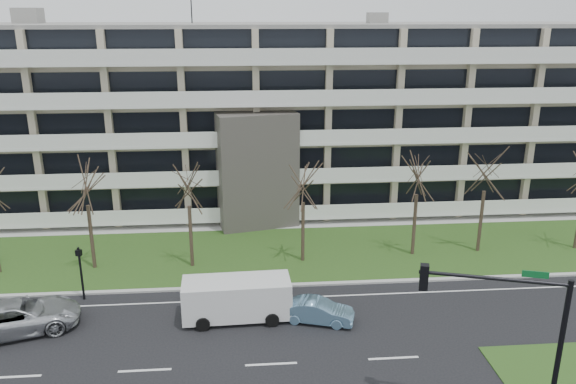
{
  "coord_description": "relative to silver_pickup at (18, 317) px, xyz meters",
  "views": [
    {
      "loc": [
        -1.11,
        -23.16,
        16.16
      ],
      "look_at": [
        1.64,
        10.0,
        5.48
      ],
      "focal_mm": 35.0,
      "sensor_mm": 36.0,
      "label": 1
    }
  ],
  "objects": [
    {
      "name": "traffic_signal",
      "position": [
        22.5,
        -8.45,
        3.5
      ],
      "size": [
        5.6,
        1.99,
        6.74
      ],
      "rotation": [
        0.0,
        0.0,
        -0.3
      ],
      "color": "black",
      "rests_on": "ground"
    },
    {
      "name": "grass_verge",
      "position": [
        13.15,
        8.95,
        -0.84
      ],
      "size": [
        90.0,
        10.0,
        0.06
      ],
      "primitive_type": "cube",
      "color": "#284F1A",
      "rests_on": "ground"
    },
    {
      "name": "tree_5",
      "position": [
        23.69,
        7.97,
        5.26
      ],
      "size": [
        3.94,
        3.94,
        7.88
      ],
      "color": "#382B21",
      "rests_on": "ground"
    },
    {
      "name": "tree_4",
      "position": [
        15.93,
        7.56,
        4.96
      ],
      "size": [
        3.75,
        3.75,
        7.5
      ],
      "color": "#382B21",
      "rests_on": "ground"
    },
    {
      "name": "white_van",
      "position": [
        11.59,
        0.41,
        0.5
      ],
      "size": [
        5.96,
        2.59,
        2.28
      ],
      "rotation": [
        0.0,
        0.0,
        0.03
      ],
      "color": "white",
      "rests_on": "ground"
    },
    {
      "name": "lane_edge_line",
      "position": [
        13.15,
        2.45,
        -0.86
      ],
      "size": [
        90.0,
        0.12,
        0.01
      ],
      "primitive_type": "cube",
      "color": "white",
      "rests_on": "ground"
    },
    {
      "name": "apartment_building",
      "position": [
        13.15,
        21.27,
        6.75
      ],
      "size": [
        60.5,
        15.1,
        18.75
      ],
      "color": "#C1B396",
      "rests_on": "ground"
    },
    {
      "name": "ground",
      "position": [
        13.15,
        -4.05,
        -0.87
      ],
      "size": [
        160.0,
        160.0,
        0.0
      ],
      "primitive_type": "plane",
      "color": "black",
      "rests_on": "ground"
    },
    {
      "name": "curb",
      "position": [
        13.15,
        3.95,
        -0.81
      ],
      "size": [
        90.0,
        0.35,
        0.12
      ],
      "primitive_type": "cube",
      "color": "#B2B2AD",
      "rests_on": "ground"
    },
    {
      "name": "tree_6",
      "position": [
        28.46,
        8.12,
        5.37
      ],
      "size": [
        4.01,
        4.01,
        8.02
      ],
      "color": "#382B21",
      "rests_on": "ground"
    },
    {
      "name": "tree_2",
      "position": [
        2.08,
        7.57,
        5.23
      ],
      "size": [
        3.92,
        3.92,
        7.85
      ],
      "color": "#382B21",
      "rests_on": "ground"
    },
    {
      "name": "tree_3",
      "position": [
        8.51,
        7.32,
        5.03
      ],
      "size": [
        3.79,
        3.79,
        7.58
      ],
      "color": "#382B21",
      "rests_on": "ground"
    },
    {
      "name": "grass_median",
      "position": [
        27.15,
        -6.05,
        -0.84
      ],
      "size": [
        7.0,
        5.0,
        0.06
      ],
      "primitive_type": "cube",
      "color": "#284F1A",
      "rests_on": "ground"
    },
    {
      "name": "sidewalk",
      "position": [
        13.15,
        14.45,
        -0.83
      ],
      "size": [
        90.0,
        2.0,
        0.08
      ],
      "primitive_type": "cube",
      "color": "#B2B2AD",
      "rests_on": "ground"
    },
    {
      "name": "blue_sedan",
      "position": [
        15.9,
        -0.35,
        -0.22
      ],
      "size": [
        4.13,
        2.42,
        1.29
      ],
      "primitive_type": "imported",
      "rotation": [
        0.0,
        0.0,
        1.28
      ],
      "color": "#78AAD0",
      "rests_on": "ground"
    },
    {
      "name": "silver_pickup",
      "position": [
        0.0,
        0.0,
        0.0
      ],
      "size": [
        6.82,
        4.59,
        1.74
      ],
      "primitive_type": "imported",
      "rotation": [
        0.0,
        0.0,
        1.87
      ],
      "color": "silver",
      "rests_on": "ground"
    },
    {
      "name": "pedestrian_signal",
      "position": [
        2.49,
        3.28,
        1.25
      ],
      "size": [
        0.37,
        0.32,
        3.32
      ],
      "rotation": [
        0.0,
        0.0,
        -0.28
      ],
      "color": "black",
      "rests_on": "ground"
    }
  ]
}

